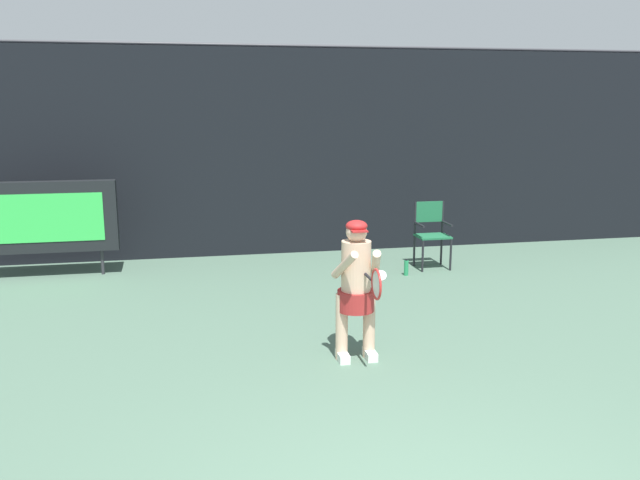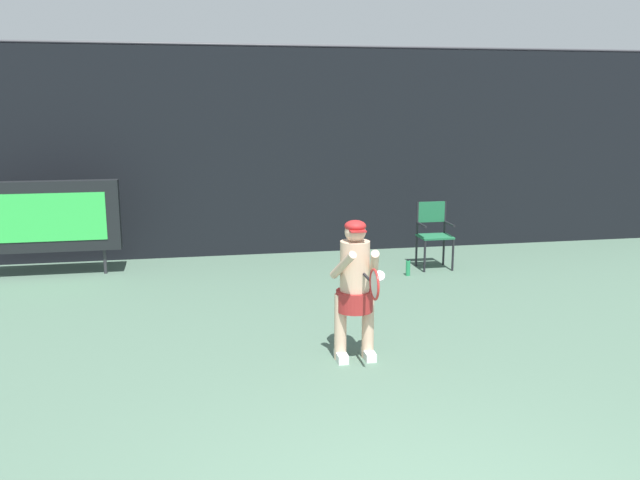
% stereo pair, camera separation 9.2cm
% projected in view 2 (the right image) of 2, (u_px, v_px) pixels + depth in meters
% --- Properties ---
extents(backdrop_screen, '(18.00, 0.12, 3.66)m').
position_uv_depth(backdrop_screen, '(266.00, 153.00, 11.64)').
color(backdrop_screen, black).
rests_on(backdrop_screen, ground).
extents(scoreboard, '(2.20, 0.21, 1.50)m').
position_uv_depth(scoreboard, '(46.00, 217.00, 10.23)').
color(scoreboard, black).
rests_on(scoreboard, ground).
extents(umpire_chair, '(0.52, 0.44, 1.08)m').
position_uv_depth(umpire_chair, '(434.00, 231.00, 10.84)').
color(umpire_chair, black).
rests_on(umpire_chair, ground).
extents(water_bottle, '(0.07, 0.07, 0.27)m').
position_uv_depth(water_bottle, '(408.00, 268.00, 10.42)').
color(water_bottle, '#268C53').
rests_on(water_bottle, ground).
extents(tennis_player, '(0.53, 0.60, 1.50)m').
position_uv_depth(tennis_player, '(355.00, 284.00, 6.91)').
color(tennis_player, white).
rests_on(tennis_player, ground).
extents(tennis_racket, '(0.03, 0.60, 0.31)m').
position_uv_depth(tennis_racket, '(374.00, 284.00, 6.41)').
color(tennis_racket, black).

